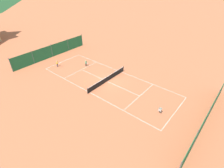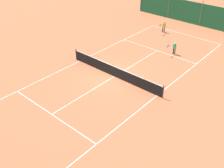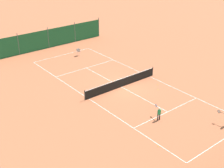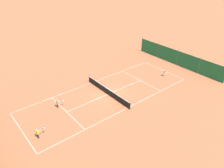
# 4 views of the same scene
# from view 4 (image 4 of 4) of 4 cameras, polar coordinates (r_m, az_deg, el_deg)

# --- Properties ---
(ground_plane) EXTENTS (600.00, 600.00, 0.00)m
(ground_plane) POSITION_cam_4_polar(r_m,az_deg,el_deg) (30.40, -1.16, -2.72)
(ground_plane) COLOR #B7603D
(court_line_markings) EXTENTS (8.25, 23.85, 0.01)m
(court_line_markings) POSITION_cam_4_polar(r_m,az_deg,el_deg) (30.40, -1.16, -2.71)
(court_line_markings) COLOR white
(court_line_markings) RESTS_ON ground
(tennis_net) EXTENTS (9.18, 0.08, 1.06)m
(tennis_net) POSITION_cam_4_polar(r_m,az_deg,el_deg) (30.14, -1.17, -1.92)
(tennis_net) COLOR #2D2D2D
(tennis_net) RESTS_ON ground
(windscreen_fence_near) EXTENTS (17.28, 0.08, 2.90)m
(windscreen_fence_near) POSITION_cam_4_polar(r_m,az_deg,el_deg) (40.09, 16.67, 6.57)
(windscreen_fence_near) COLOR #1E6038
(windscreen_fence_near) RESTS_ON ground
(player_far_baseline) EXTENTS (0.41, 1.06, 1.23)m
(player_far_baseline) POSITION_cam_4_polar(r_m,az_deg,el_deg) (24.48, -18.83, -11.94)
(player_far_baseline) COLOR #23284C
(player_far_baseline) RESTS_ON ground
(player_near_service) EXTENTS (0.59, 0.96, 1.20)m
(player_near_service) POSITION_cam_4_polar(r_m,az_deg,el_deg) (28.32, -14.05, -4.78)
(player_near_service) COLOR black
(player_near_service) RESTS_ON ground
(tennis_ball_by_net_left) EXTENTS (0.07, 0.07, 0.07)m
(tennis_ball_by_net_left) POSITION_cam_4_polar(r_m,az_deg,el_deg) (30.21, -20.68, -5.10)
(tennis_ball_by_net_left) COLOR #CCE033
(tennis_ball_by_net_left) RESTS_ON ground
(tennis_ball_far_corner) EXTENTS (0.07, 0.07, 0.07)m
(tennis_ball_far_corner) POSITION_cam_4_polar(r_m,az_deg,el_deg) (27.23, -0.23, -7.05)
(tennis_ball_far_corner) COLOR #CCE033
(tennis_ball_far_corner) RESTS_ON ground
(tennis_ball_near_corner) EXTENTS (0.07, 0.07, 0.07)m
(tennis_ball_near_corner) POSITION_cam_4_polar(r_m,az_deg,el_deg) (28.11, -12.15, -6.48)
(tennis_ball_near_corner) COLOR #CCE033
(tennis_ball_near_corner) RESTS_ON ground
(tennis_ball_service_box) EXTENTS (0.07, 0.07, 0.07)m
(tennis_ball_service_box) POSITION_cam_4_polar(r_m,az_deg,el_deg) (27.34, -2.66, -6.90)
(tennis_ball_service_box) COLOR #CCE033
(tennis_ball_service_box) RESTS_ON ground
(ball_hopper) EXTENTS (0.36, 0.36, 0.89)m
(ball_hopper) POSITION_cam_4_polar(r_m,az_deg,el_deg) (35.72, 13.65, 2.91)
(ball_hopper) COLOR #B7B7BC
(ball_hopper) RESTS_ON ground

